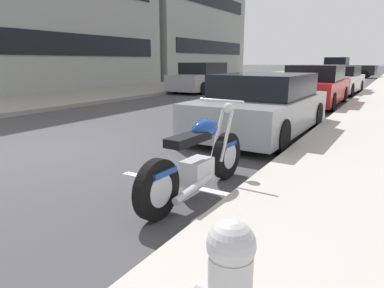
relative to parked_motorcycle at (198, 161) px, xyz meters
name	(u,v)px	position (x,y,z in m)	size (l,w,h in m)	color
ground_plane	(27,152)	(0.18, 3.66, -0.43)	(260.00, 260.00, 0.00)	#3D3D3F
sidewalk_far_curb	(148,89)	(12.18, 10.17, -0.36)	(120.00, 5.00, 0.14)	gray
parking_stall_stripe	(189,186)	(0.18, 0.24, -0.43)	(0.12, 2.20, 0.01)	silver
parked_motorcycle	(198,161)	(0.00, 0.00, 0.00)	(2.19, 0.62, 1.12)	black
parked_car_at_intersection	(263,106)	(3.85, 0.55, 0.21)	(4.26, 1.98, 1.33)	gray
parked_car_near_corner	(315,86)	(9.82, 0.64, 0.26)	(4.62, 1.90, 1.46)	#AD1919
parked_car_across_street	(339,81)	(15.08, 0.56, 0.21)	(4.19, 1.98, 1.36)	beige
crossing_truck	(344,68)	(33.62, 2.74, 0.46)	(2.27, 5.34, 1.93)	black
car_opposite_curb	(202,78)	(12.66, 6.94, 0.28)	(4.63, 1.86, 1.51)	gray
fire_hydrant	(230,286)	(-2.10, -1.37, 0.10)	(0.24, 0.36, 0.74)	#B7B7BC
townhouse_far_uphill	(165,10)	(24.55, 17.50, 5.79)	(14.16, 10.12, 12.45)	#939993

